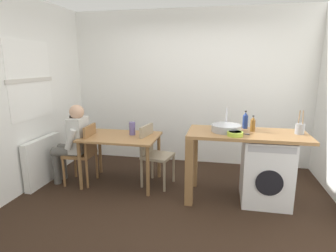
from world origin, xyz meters
name	(u,v)px	position (x,y,z in m)	size (l,w,h in m)	color
ground_plane	(171,205)	(0.00, 0.00, 0.00)	(5.46, 5.46, 0.00)	black
wall_back	(190,88)	(0.00, 1.75, 1.35)	(4.60, 0.10, 2.70)	white
wall_window_side	(13,96)	(-2.15, 0.00, 1.35)	(0.12, 3.80, 2.70)	white
radiator	(43,161)	(-2.02, 0.30, 0.35)	(0.10, 0.80, 0.70)	white
dining_table	(121,142)	(-0.86, 0.52, 0.64)	(1.10, 0.76, 0.74)	#9E7042
chair_person_seat	(84,151)	(-1.41, 0.42, 0.51)	(0.42, 0.42, 0.90)	olive
chair_opposite	(153,152)	(-0.38, 0.58, 0.51)	(0.47, 0.47, 0.90)	gray
seated_person	(73,140)	(-1.57, 0.42, 0.67)	(0.51, 0.52, 1.20)	#595651
kitchen_counter	(230,144)	(0.71, 0.35, 0.76)	(1.50, 0.68, 0.92)	#9E7042
washing_machine	(266,170)	(1.18, 0.35, 0.43)	(0.60, 0.61, 0.86)	white
sink_basin	(226,128)	(0.65, 0.35, 0.97)	(0.38, 0.38, 0.09)	#9EA0A5
tap	(227,118)	(0.65, 0.53, 1.06)	(0.02, 0.02, 0.28)	#B2B2B7
bottle_tall_green	(245,120)	(0.90, 0.59, 1.03)	(0.07, 0.07, 0.24)	navy
bottle_squat_brown	(253,124)	(0.99, 0.43, 1.01)	(0.06, 0.06, 0.21)	brown
mixing_bowl	(235,133)	(0.76, 0.15, 0.95)	(0.19, 0.19, 0.05)	#A8C63D
utensil_crock	(300,129)	(1.55, 0.40, 0.99)	(0.11, 0.11, 0.30)	gray
vase	(132,128)	(-0.71, 0.62, 0.84)	(0.09, 0.09, 0.19)	slate
scissors	(244,134)	(0.87, 0.25, 0.92)	(0.15, 0.06, 0.01)	#B2B2B7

